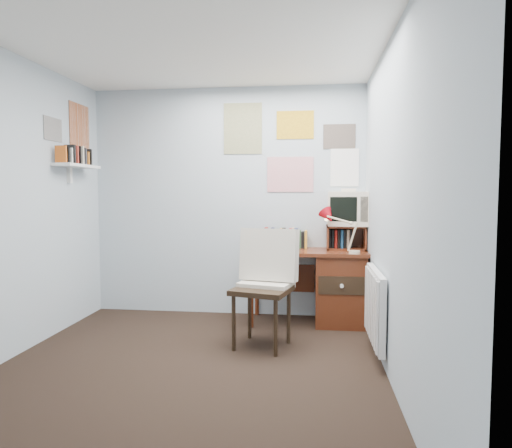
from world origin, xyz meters
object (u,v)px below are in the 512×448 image
Objects in this scene: desk at (334,285)px; wall_shelf at (77,166)px; tv_riser at (346,237)px; desk_lamp at (355,234)px; desk_chair at (262,290)px; radiator at (375,306)px; crt_tv at (348,207)px.

wall_shelf is at bearing -171.60° from desk.
desk is at bearing 8.40° from wall_shelf.
desk_lamp is at bearing -79.65° from tv_riser.
wall_shelf is (-1.91, 0.42, 1.12)m from desk_chair.
tv_riser is 1.15m from radiator.
desk is 3.05× the size of desk_lamp.
wall_shelf is (-2.57, -0.38, 1.21)m from desk.
tv_riser is (-0.06, 0.33, -0.07)m from desk_lamp.
wall_shelf is at bearing -169.68° from tv_riser.
tv_riser reaches higher than radiator.
desk_chair reaches higher than desk.
desk_lamp is 0.98× the size of tv_riser.
desk is 0.62m from desk_lamp.
desk is at bearing 65.07° from desk_chair.
desk is at bearing -132.95° from crt_tv.
tv_riser is at bearing 84.46° from desk_lamp.
desk is 1.19× the size of desk_chair.
wall_shelf is at bearing 169.11° from radiator.
desk_lamp is 0.63× the size of wall_shelf.
desk_chair is (-0.66, -0.80, 0.10)m from desk.
wall_shelf reaches higher than tv_riser.
crt_tv reaches higher than radiator.
crt_tv is at bearing 42.33° from desk.
crt_tv is 1.33m from radiator.
desk_lamp reaches higher than tv_riser.
desk_lamp is at bearing 49.37° from desk_chair.
tv_riser is at bearing 64.06° from desk_chair.
crt_tv is (-0.04, 0.35, 0.25)m from desk_lamp.
tv_riser is (0.12, 0.11, 0.48)m from desk.
radiator is at bearing -80.72° from tv_riser.
wall_shelf is (-2.75, -0.16, 0.66)m from desk_lamp.
wall_shelf reaches higher than radiator.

